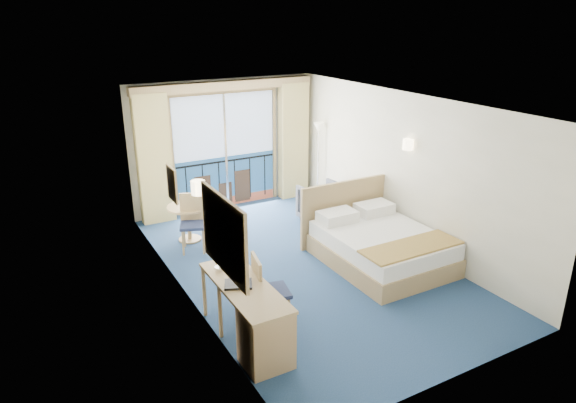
% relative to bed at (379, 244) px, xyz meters
% --- Properties ---
extents(floor, '(6.50, 6.50, 0.00)m').
position_rel_bed_xyz_m(floor, '(-1.15, 0.51, -0.32)').
color(floor, navy).
rests_on(floor, ground).
extents(room_walls, '(4.04, 6.54, 2.72)m').
position_rel_bed_xyz_m(room_walls, '(-1.15, 0.51, 1.46)').
color(room_walls, beige).
rests_on(room_walls, ground).
extents(balcony_door, '(2.36, 0.03, 2.52)m').
position_rel_bed_xyz_m(balcony_door, '(-1.16, 3.72, 0.82)').
color(balcony_door, navy).
rests_on(balcony_door, room_walls).
extents(curtain_left, '(0.65, 0.22, 2.55)m').
position_rel_bed_xyz_m(curtain_left, '(-2.70, 3.58, 0.96)').
color(curtain_left, '#CCBA71').
rests_on(curtain_left, room_walls).
extents(curtain_right, '(0.65, 0.22, 2.55)m').
position_rel_bed_xyz_m(curtain_right, '(0.40, 3.58, 0.96)').
color(curtain_right, '#CCBA71').
rests_on(curtain_right, room_walls).
extents(pelmet, '(3.80, 0.25, 0.18)m').
position_rel_bed_xyz_m(pelmet, '(-1.15, 3.61, 2.26)').
color(pelmet, tan).
rests_on(pelmet, room_walls).
extents(mirror, '(0.05, 1.25, 0.95)m').
position_rel_bed_xyz_m(mirror, '(-3.12, -0.99, 1.23)').
color(mirror, tan).
rests_on(mirror, room_walls).
extents(wall_print, '(0.04, 0.42, 0.52)m').
position_rel_bed_xyz_m(wall_print, '(-3.12, 0.96, 1.28)').
color(wall_print, tan).
rests_on(wall_print, room_walls).
extents(sconce_left, '(0.18, 0.18, 0.18)m').
position_rel_bed_xyz_m(sconce_left, '(-3.09, -0.09, 1.53)').
color(sconce_left, '#FFE5B2').
rests_on(sconce_left, room_walls).
extents(sconce_right, '(0.18, 0.18, 0.18)m').
position_rel_bed_xyz_m(sconce_right, '(0.79, 0.36, 1.53)').
color(sconce_right, '#FFE5B2').
rests_on(sconce_right, room_walls).
extents(bed, '(1.82, 2.16, 1.14)m').
position_rel_bed_xyz_m(bed, '(0.00, 0.00, 0.00)').
color(bed, tan).
rests_on(bed, ground).
extents(nightstand, '(0.44, 0.41, 0.57)m').
position_rel_bed_xyz_m(nightstand, '(0.61, 1.41, -0.03)').
color(nightstand, tan).
rests_on(nightstand, ground).
extents(phone, '(0.21, 0.18, 0.08)m').
position_rel_bed_xyz_m(phone, '(0.63, 1.41, 0.29)').
color(phone, silver).
rests_on(phone, nightstand).
extents(armchair, '(0.91, 0.93, 0.77)m').
position_rel_bed_xyz_m(armchair, '(0.17, 1.92, 0.07)').
color(armchair, '#414550').
rests_on(armchair, ground).
extents(floor_lamp, '(0.24, 0.24, 1.76)m').
position_rel_bed_xyz_m(floor_lamp, '(0.70, 3.01, 1.01)').
color(floor_lamp, silver).
rests_on(floor_lamp, ground).
extents(desk, '(0.57, 1.67, 0.78)m').
position_rel_bed_xyz_m(desk, '(-2.85, -1.36, 0.11)').
color(desk, tan).
rests_on(desk, ground).
extents(desk_chair, '(0.52, 0.51, 1.01)m').
position_rel_bed_xyz_m(desk_chair, '(-2.48, -0.75, 0.25)').
color(desk_chair, '#1D2645').
rests_on(desk_chair, ground).
extents(folder, '(0.41, 0.37, 0.03)m').
position_rel_bed_xyz_m(folder, '(-2.92, -0.88, 0.48)').
color(folder, black).
rests_on(folder, desk).
extents(desk_lamp, '(0.13, 0.13, 0.50)m').
position_rel_bed_xyz_m(desk_lamp, '(-2.96, -0.38, 0.83)').
color(desk_lamp, silver).
rests_on(desk_lamp, desk).
extents(round_table, '(0.75, 0.75, 0.67)m').
position_rel_bed_xyz_m(round_table, '(-2.47, 2.39, 0.19)').
color(round_table, tan).
rests_on(round_table, ground).
extents(table_chair_a, '(0.44, 0.43, 0.96)m').
position_rel_bed_xyz_m(table_chair_a, '(-2.05, 2.23, 0.22)').
color(table_chair_a, '#1D2645').
rests_on(table_chair_a, ground).
extents(table_chair_b, '(0.56, 0.57, 1.00)m').
position_rel_bed_xyz_m(table_chair_b, '(-2.51, 2.00, 0.24)').
color(table_chair_b, '#1D2645').
rests_on(table_chair_b, ground).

